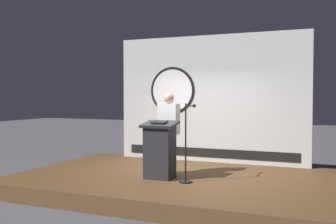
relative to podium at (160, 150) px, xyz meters
name	(u,v)px	position (x,y,z in m)	size (l,w,h in m)	color
ground_plane	(182,191)	(0.29, 0.39, -0.84)	(40.00, 40.00, 0.00)	#4C4C51
stage_platform	(182,183)	(0.29, 0.39, -0.69)	(6.40, 4.00, 0.30)	brown
banner_display	(209,99)	(0.27, 2.24, 0.95)	(4.60, 0.12, 2.99)	silver
podium	(160,150)	(0.00, 0.00, 0.00)	(0.64, 0.50, 1.10)	#26262B
speaker_person	(169,133)	(-0.02, 0.48, 0.29)	(0.40, 0.26, 1.63)	black
microphone_stand	(187,154)	(0.58, -0.09, -0.03)	(0.24, 0.60, 1.43)	black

